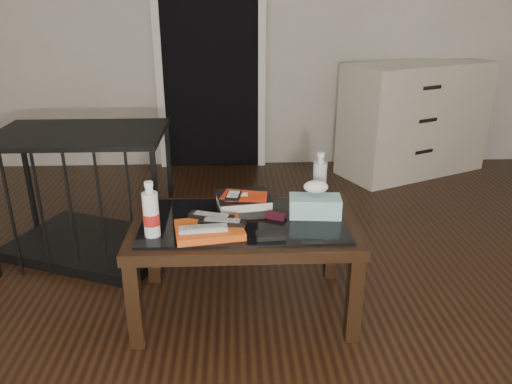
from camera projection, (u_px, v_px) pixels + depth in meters
ground at (288, 347)px, 2.13m from camera, size 5.00×5.00×0.00m
doorway at (210, 44)px, 4.02m from camera, size 0.90×0.08×2.07m
coffee_table at (244, 232)px, 2.25m from camera, size 1.00×0.60×0.46m
dresser at (414, 119)px, 4.08m from camera, size 1.30×0.95×0.90m
pet_crate at (90, 214)px, 2.85m from camera, size 1.06×0.89×0.71m
magazines at (209, 230)px, 2.10m from camera, size 0.31×0.25×0.03m
remote_silver at (203, 228)px, 2.05m from camera, size 0.20×0.07×0.02m
remote_black_front at (222, 222)px, 2.11m from camera, size 0.21×0.09×0.02m
remote_black_back at (211, 216)px, 2.16m from camera, size 0.21×0.11×0.02m
textbook at (244, 200)px, 2.38m from camera, size 0.28×0.24×0.05m
dvd_mailers at (242, 195)px, 2.37m from camera, size 0.22×0.18×0.01m
ipod at (233, 195)px, 2.33m from camera, size 0.08×0.11×0.02m
flip_phone at (276, 216)px, 2.24m from camera, size 0.10×0.08×0.02m
wallet at (270, 235)px, 2.06m from camera, size 0.13×0.08×0.02m
water_bottle_left at (151, 209)px, 2.04m from camera, size 0.08×0.08×0.24m
water_bottle_right at (320, 177)px, 2.40m from camera, size 0.08×0.08×0.24m
tissue_box at (315, 206)px, 2.25m from camera, size 0.24×0.14×0.09m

